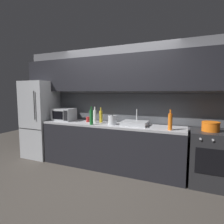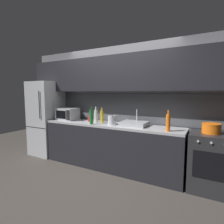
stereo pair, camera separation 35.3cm
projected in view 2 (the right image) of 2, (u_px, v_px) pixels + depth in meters
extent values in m
plane|color=#3D3833|center=(83.00, 187.00, 2.89)|extent=(10.00, 10.00, 0.00)
cube|color=slate|center=(119.00, 105.00, 3.89)|extent=(4.61, 0.10, 2.50)
cube|color=#4C4F54|center=(118.00, 108.00, 3.85)|extent=(4.61, 0.01, 0.60)
cube|color=black|center=(114.00, 74.00, 3.63)|extent=(4.24, 0.34, 0.70)
cube|color=black|center=(110.00, 147.00, 3.63)|extent=(2.87, 0.60, 0.86)
cube|color=#9E9EA3|center=(110.00, 125.00, 3.58)|extent=(2.87, 0.60, 0.04)
cube|color=#ADAFB5|center=(46.00, 118.00, 4.45)|extent=(0.68, 0.66, 1.78)
cube|color=black|center=(35.00, 127.00, 4.18)|extent=(0.67, 0.00, 0.01)
cylinder|color=#333333|center=(39.00, 105.00, 4.01)|extent=(0.02, 0.02, 0.62)
cube|color=#232326|center=(210.00, 162.00, 2.79)|extent=(0.60, 0.60, 0.90)
cube|color=black|center=(210.00, 166.00, 2.51)|extent=(0.45, 0.01, 0.40)
cylinder|color=#B2B2B7|center=(198.00, 141.00, 2.55)|extent=(0.03, 0.02, 0.03)
cylinder|color=#B2B2B7|center=(211.00, 143.00, 2.47)|extent=(0.03, 0.02, 0.03)
cube|color=#A8AAAF|center=(68.00, 114.00, 4.13)|extent=(0.46, 0.34, 0.27)
cube|color=black|center=(61.00, 115.00, 3.99)|extent=(0.28, 0.01, 0.18)
cube|color=black|center=(68.00, 115.00, 3.90)|extent=(0.10, 0.01, 0.22)
cube|color=#ADAFB5|center=(134.00, 124.00, 3.37)|extent=(0.48, 0.38, 0.08)
cylinder|color=silver|center=(137.00, 115.00, 3.47)|extent=(0.02, 0.02, 0.22)
cylinder|color=#B7BABF|center=(112.00, 120.00, 3.50)|extent=(0.17, 0.17, 0.18)
sphere|color=black|center=(112.00, 115.00, 3.49)|extent=(0.02, 0.02, 0.02)
cone|color=#B7BABF|center=(117.00, 119.00, 3.44)|extent=(0.03, 0.03, 0.05)
cylinder|color=orange|center=(168.00, 123.00, 2.87)|extent=(0.07, 0.07, 0.27)
cylinder|color=orange|center=(168.00, 112.00, 2.86)|extent=(0.03, 0.03, 0.07)
cylinder|color=silver|center=(96.00, 116.00, 3.75)|extent=(0.07, 0.07, 0.26)
cylinder|color=silver|center=(96.00, 108.00, 3.74)|extent=(0.03, 0.03, 0.07)
cylinder|color=gold|center=(102.00, 117.00, 3.77)|extent=(0.07, 0.07, 0.24)
cylinder|color=gold|center=(102.00, 109.00, 3.75)|extent=(0.03, 0.03, 0.07)
cylinder|color=#1E6B2D|center=(91.00, 117.00, 3.52)|extent=(0.07, 0.07, 0.29)
cylinder|color=#1E6B2D|center=(91.00, 108.00, 3.50)|extent=(0.03, 0.03, 0.07)
cylinder|color=#A82323|center=(90.00, 119.00, 3.87)|extent=(0.07, 0.07, 0.11)
cylinder|color=orange|center=(211.00, 129.00, 2.73)|extent=(0.26, 0.26, 0.13)
cylinder|color=orange|center=(212.00, 124.00, 2.72)|extent=(0.27, 0.27, 0.02)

